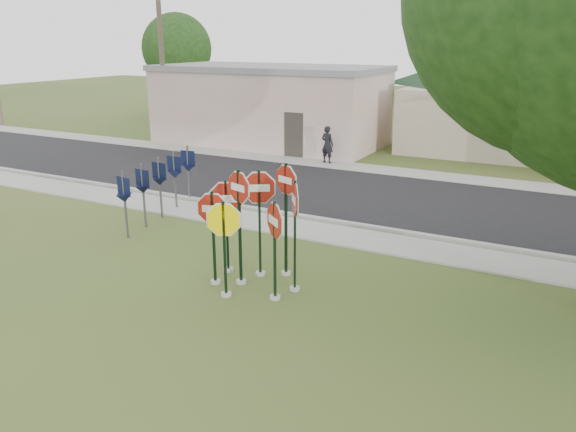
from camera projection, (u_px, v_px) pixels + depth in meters
The scene contains 19 objects.
ground at pixel (221, 309), 12.10m from camera, with size 120.00×120.00×0.00m, color #37521F.
sidewalk_near at pixel (326, 233), 16.73m from camera, with size 60.00×1.60×0.06m, color gray.
road at pixel (376, 197), 20.52m from camera, with size 60.00×7.00×0.04m, color black.
sidewalk_far at pixel (410, 173), 24.14m from camera, with size 60.00×1.60×0.06m, color gray.
curb at pixel (339, 223), 17.56m from camera, with size 60.00×0.20×0.14m, color gray.
stop_sign_center at pixel (239, 211), 12.84m from camera, with size 0.97×0.34×2.87m.
stop_sign_yellow at pixel (224, 237), 12.29m from camera, with size 0.95×0.50×2.34m.
stop_sign_left at pixel (213, 226), 12.94m from camera, with size 0.97×0.33×2.37m.
stop_sign_right at pixel (275, 237), 12.12m from camera, with size 0.87×0.70×2.40m.
stop_sign_back_right at pixel (286, 205), 13.32m from camera, with size 0.92×0.36×2.90m.
stop_sign_back_left at pixel (259, 207), 13.32m from camera, with size 0.93×0.59×2.77m.
stop_sign_far_right at pixel (295, 220), 12.49m from camera, with size 0.64×0.90×2.73m.
stop_sign_far_left at pixel (226, 213), 13.61m from camera, with size 0.97×0.65×2.47m.
route_sign_row at pixel (160, 181), 17.93m from camera, with size 1.43×4.63×2.00m.
building_stucco at pixel (270, 104), 30.63m from camera, with size 12.20×6.20×4.20m.
building_house at pixel (496, 78), 28.64m from camera, with size 11.60×11.60×6.20m.
utility_pole_near at pixel (161, 50), 29.65m from camera, with size 2.20×0.26×9.50m.
bg_tree_left at pixel (177, 49), 39.77m from camera, with size 4.90×4.90×7.35m.
pedestrian at pixel (327, 144), 25.80m from camera, with size 0.62×0.41×1.71m, color black.
Camera 1 is at (6.39, -8.98, 5.57)m, focal length 35.00 mm.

